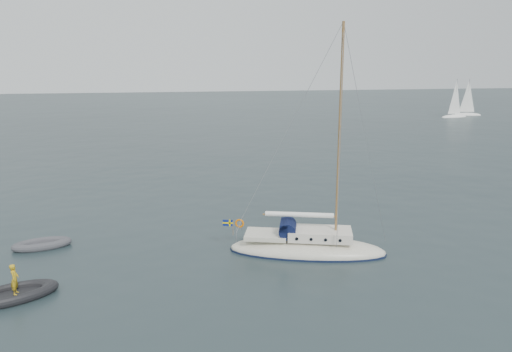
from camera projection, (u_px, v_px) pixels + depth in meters
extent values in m
plane|color=black|center=(245.00, 248.00, 26.04)|extent=(300.00, 300.00, 0.00)
ellipsoid|color=white|center=(307.00, 250.00, 25.38)|extent=(7.90, 2.46, 1.32)
cube|color=silver|center=(319.00, 233.00, 25.30)|extent=(3.16, 1.67, 0.48)
cube|color=white|center=(267.00, 239.00, 24.78)|extent=(2.11, 1.67, 0.22)
cylinder|color=black|center=(288.00, 230.00, 24.92)|extent=(0.84, 1.45, 0.84)
cube|color=black|center=(285.00, 227.00, 24.84)|extent=(0.39, 1.45, 0.35)
cylinder|color=brown|center=(337.00, 134.00, 24.36)|extent=(0.13, 0.13, 10.53)
cylinder|color=brown|center=(338.00, 123.00, 24.24)|extent=(0.04, 1.93, 0.04)
cylinder|color=brown|center=(300.00, 216.00, 24.88)|extent=(3.69, 0.09, 0.09)
cylinder|color=white|center=(300.00, 215.00, 24.87)|extent=(3.43, 0.25, 0.25)
cylinder|color=gray|center=(239.00, 234.00, 24.41)|extent=(0.04, 1.93, 0.04)
torus|color=#E26800|center=(237.00, 231.00, 24.90)|extent=(0.47, 0.09, 0.47)
cylinder|color=brown|center=(233.00, 236.00, 24.37)|extent=(0.03, 0.03, 0.79)
cube|color=navy|center=(228.00, 231.00, 24.26)|extent=(0.53, 0.02, 0.33)
cube|color=#EDCB00|center=(228.00, 231.00, 24.26)|extent=(0.54, 0.03, 0.08)
cube|color=#EDCB00|center=(230.00, 231.00, 24.28)|extent=(0.08, 0.03, 0.35)
cylinder|color=black|center=(293.00, 229.00, 25.87)|extent=(0.16, 0.05, 0.16)
cylinder|color=black|center=(303.00, 240.00, 24.27)|extent=(0.16, 0.05, 0.16)
cylinder|color=black|center=(306.00, 228.00, 26.02)|extent=(0.16, 0.05, 0.16)
cylinder|color=black|center=(316.00, 239.00, 24.41)|extent=(0.16, 0.05, 0.16)
cylinder|color=black|center=(319.00, 227.00, 26.16)|extent=(0.16, 0.05, 0.16)
cylinder|color=black|center=(330.00, 238.00, 24.55)|extent=(0.16, 0.05, 0.16)
cylinder|color=black|center=(331.00, 226.00, 26.30)|extent=(0.16, 0.05, 0.16)
cylinder|color=black|center=(343.00, 237.00, 24.70)|extent=(0.16, 0.05, 0.16)
cube|color=#4C4C51|center=(42.00, 245.00, 26.09)|extent=(1.80, 0.74, 0.11)
cube|color=black|center=(11.00, 296.00, 20.38)|extent=(2.33, 0.97, 0.12)
imported|color=gold|center=(15.00, 280.00, 20.27)|extent=(0.47, 0.56, 1.30)
ellipsoid|color=white|center=(454.00, 117.00, 89.53)|extent=(5.44, 1.81, 0.91)
cylinder|color=gray|center=(456.00, 97.00, 88.74)|extent=(0.09, 0.09, 6.34)
cone|color=white|center=(456.00, 97.00, 88.73)|extent=(2.90, 2.90, 5.89)
ellipsoid|color=white|center=(466.00, 115.00, 92.86)|extent=(5.37, 1.79, 0.89)
cylinder|color=gray|center=(468.00, 96.00, 92.08)|extent=(0.09, 0.09, 6.26)
cone|color=white|center=(468.00, 96.00, 92.07)|extent=(2.86, 2.86, 5.81)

